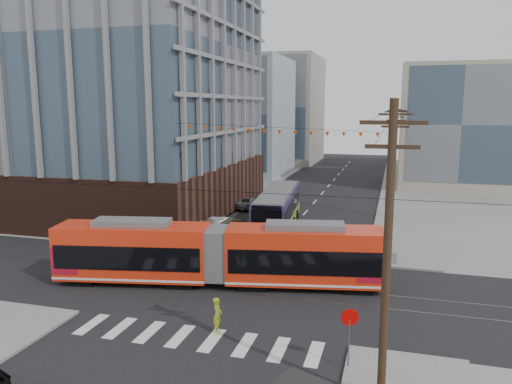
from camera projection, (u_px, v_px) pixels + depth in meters
ground at (218, 313)px, 26.19m from camera, size 160.00×160.00×0.00m
office_building at (92, 71)px, 51.44m from camera, size 30.00×25.00×28.60m
bg_bldg_nw_near at (229, 117)px, 78.51m from camera, size 18.00×16.00×18.00m
bg_bldg_ne_near at (455, 127)px, 66.07m from camera, size 14.00×14.00×16.00m
bg_bldg_nw_far at (277, 110)px, 96.51m from camera, size 16.00×18.00×20.00m
bg_bldg_ne_far at (455, 128)px, 84.67m from camera, size 16.00×16.00×14.00m
utility_pole_near at (387, 259)px, 17.29m from camera, size 0.30×0.30×11.00m
utility_pole_far at (396, 141)px, 76.09m from camera, size 0.30×0.30×11.00m
streetcar at (218, 254)px, 30.13m from camera, size 19.87×6.46×3.80m
city_bus at (278, 210)px, 43.64m from camera, size 3.93×12.76×3.56m
parked_car_silver at (223, 225)px, 42.59m from camera, size 2.88×4.75×1.48m
parked_car_white at (223, 223)px, 43.34m from camera, size 3.02×4.83×1.30m
parked_car_grey at (250, 203)px, 52.70m from camera, size 2.43×4.79×1.30m
pedestrian at (217, 315)px, 23.81m from camera, size 0.61×0.74×1.76m
stop_sign at (349, 341)px, 20.40m from camera, size 0.95×0.95×2.48m
jersey_barrier at (387, 251)px, 36.01m from camera, size 1.71×4.34×0.85m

